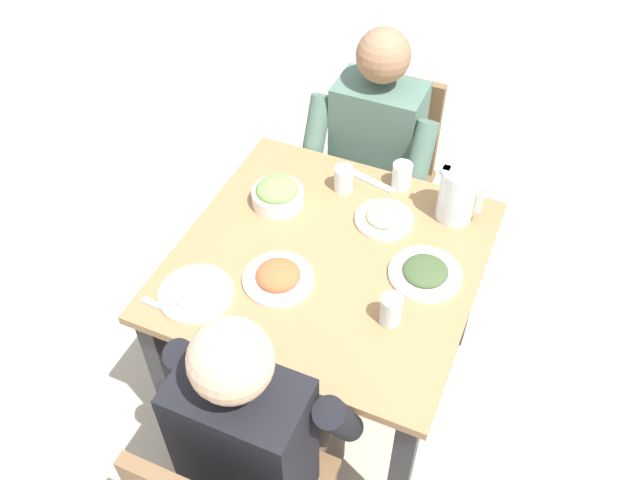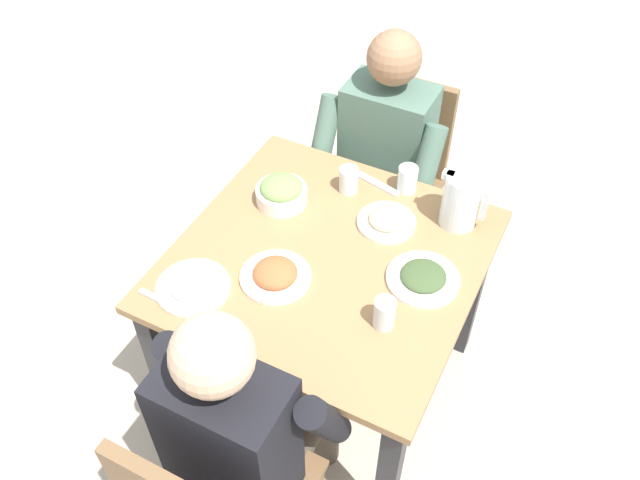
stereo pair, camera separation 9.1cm
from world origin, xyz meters
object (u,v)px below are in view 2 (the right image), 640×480
Objects in this scene: diner_near at (250,421)px; salad_bowl at (282,192)px; diner_far at (376,172)px; plate_beans at (387,220)px; water_pitcher at (461,200)px; plate_rice_curry at (275,274)px; plate_yoghurt at (193,285)px; water_glass_far_right at (349,180)px; dining_table at (327,281)px; chair_far at (393,170)px; water_glass_center at (384,313)px; water_glass_far_left at (408,179)px; plate_dolmas at (423,277)px.

salad_bowl is at bearing 112.49° from diner_near.
diner_far reaches higher than plate_beans.
water_pitcher is 0.88× the size of plate_rice_curry.
diner_far is at bearing 75.21° from plate_yoghurt.
water_glass_far_right is (0.02, 0.46, 0.03)m from plate_rice_curry.
diner_far is at bearing 87.81° from plate_rice_curry.
diner_far is 0.40m from plate_beans.
chair_far is (-0.07, 0.75, -0.13)m from dining_table.
diner_near is at bearing -84.07° from diner_far.
water_glass_center reaches higher than dining_table.
water_glass_far_right is at bearing -90.75° from diner_far.
water_pitcher reaches higher than water_glass_far_left.
plate_beans is at bearing -62.17° from diner_far.
water_glass_far_right reaches higher than plate_yoghurt.
salad_bowl is at bearing -144.97° from water_glass_far_left.
water_glass_far_right is 0.94× the size of water_glass_center.
water_pitcher reaches higher than water_glass_far_right.
plate_rice_curry is 2.31× the size of water_glass_far_left.
water_glass_far_right is (-0.07, 0.31, 0.17)m from dining_table.
water_glass_center reaches higher than plate_yoghurt.
dining_table is 1.06× the size of chair_far.
plate_yoghurt is 2.42× the size of water_glass_far_right.
diner_near is (0.11, -1.30, 0.15)m from chair_far.
water_pitcher is at bearing 17.27° from salad_bowl.
plate_rice_curry is 0.25m from plate_yoghurt.
water_glass_center is at bearing -70.31° from chair_far.
water_pitcher reaches higher than salad_bowl.
dining_table is at bearing -82.71° from diner_far.
diner_far is at bearing -90.00° from chair_far.
water_glass_far_left is at bearing 91.45° from plate_beans.
chair_far is 4.55× the size of water_pitcher.
chair_far is at bearing 90.00° from diner_far.
water_glass_far_right is at bearing -177.00° from water_pitcher.
plate_beans is 0.65m from plate_yoghurt.
chair_far is 9.44× the size of water_glass_far_right.
plate_rice_curry is 0.97× the size of plate_yoghurt.
chair_far is 0.84m from plate_dolmas.
diner_far is at bearing 117.83° from plate_beans.
salad_bowl reaches higher than plate_beans.
diner_near is at bearing -70.45° from plate_rice_curry.
chair_far is 0.69m from salad_bowl.
plate_beans is (0.11, 0.21, 0.14)m from dining_table.
salad_bowl and water_glass_far_right have the same top height.
water_pitcher is at bearing 46.71° from dining_table.
plate_dolmas is (0.30, 0.04, 0.13)m from dining_table.
plate_beans is at bearing -150.43° from water_pitcher.
water_glass_far_left is at bearing 86.47° from diner_near.
salad_bowl is 0.23m from water_glass_far_right.
chair_far reaches higher than plate_dolmas.
plate_beans is 2.05× the size of water_glass_far_left.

